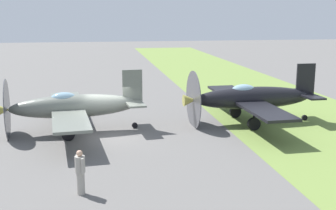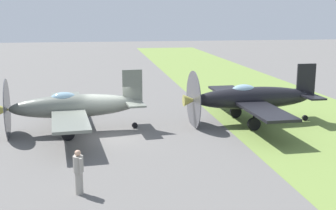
% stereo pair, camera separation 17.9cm
% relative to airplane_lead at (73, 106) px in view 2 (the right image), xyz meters
% --- Properties ---
extents(ground_plane, '(160.00, 160.00, 0.00)m').
position_rel_airplane_lead_xyz_m(ground_plane, '(-0.78, -2.02, -1.52)').
color(ground_plane, '#605E5B').
extents(grass_verge, '(120.00, 11.00, 0.01)m').
position_rel_airplane_lead_xyz_m(grass_verge, '(-0.78, -14.39, -1.52)').
color(grass_verge, olive).
rests_on(grass_verge, ground).
extents(airplane_lead, '(10.27, 8.14, 3.64)m').
position_rel_airplane_lead_xyz_m(airplane_lead, '(0.00, 0.00, 0.00)').
color(airplane_lead, slate).
rests_on(airplane_lead, ground).
extents(airplane_wingman, '(10.58, 8.40, 3.79)m').
position_rel_airplane_lead_xyz_m(airplane_wingman, '(0.38, -10.65, 0.06)').
color(airplane_wingman, black).
rests_on(airplane_wingman, ground).
extents(ground_crew_chief, '(0.59, 0.38, 1.73)m').
position_rel_airplane_lead_xyz_m(ground_crew_chief, '(-8.79, -0.66, -0.61)').
color(ground_crew_chief, '#9E998E').
rests_on(ground_crew_chief, ground).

